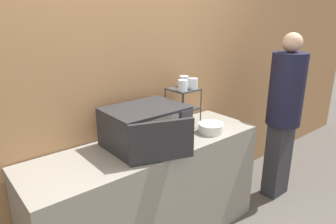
# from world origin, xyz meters

# --- Properties ---
(wall_back) EXTENTS (8.00, 0.06, 2.60)m
(wall_back) POSITION_xyz_m (0.00, 0.63, 1.30)
(wall_back) COLOR #9E7047
(wall_back) RESTS_ON ground_plane
(counter) EXTENTS (1.90, 0.59, 0.88)m
(counter) POSITION_xyz_m (0.00, 0.30, 0.44)
(counter) COLOR gray
(counter) RESTS_ON ground_plane
(microwave) EXTENTS (0.58, 0.61, 0.29)m
(microwave) POSITION_xyz_m (-0.03, 0.30, 1.03)
(microwave) COLOR #262628
(microwave) RESTS_ON counter
(dish_rack) EXTENTS (0.22, 0.23, 0.34)m
(dish_rack) POSITION_xyz_m (0.43, 0.40, 1.13)
(dish_rack) COLOR #333333
(dish_rack) RESTS_ON counter
(glass_front_left) EXTENTS (0.08, 0.08, 0.09)m
(glass_front_left) POSITION_xyz_m (0.37, 0.35, 1.27)
(glass_front_left) COLOR silver
(glass_front_left) RESTS_ON dish_rack
(glass_back_right) EXTENTS (0.08, 0.08, 0.09)m
(glass_back_right) POSITION_xyz_m (0.50, 0.47, 1.27)
(glass_back_right) COLOR silver
(glass_back_right) RESTS_ON dish_rack
(glass_front_right) EXTENTS (0.08, 0.08, 0.09)m
(glass_front_right) POSITION_xyz_m (0.49, 0.34, 1.27)
(glass_front_right) COLOR silver
(glass_front_right) RESTS_ON dish_rack
(bowl) EXTENTS (0.21, 0.21, 0.08)m
(bowl) POSITION_xyz_m (0.53, 0.16, 0.92)
(bowl) COLOR silver
(bowl) RESTS_ON counter
(person) EXTENTS (0.33, 0.33, 1.66)m
(person) POSITION_xyz_m (1.43, 0.03, 0.94)
(person) COLOR #2D2D33
(person) RESTS_ON ground_plane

